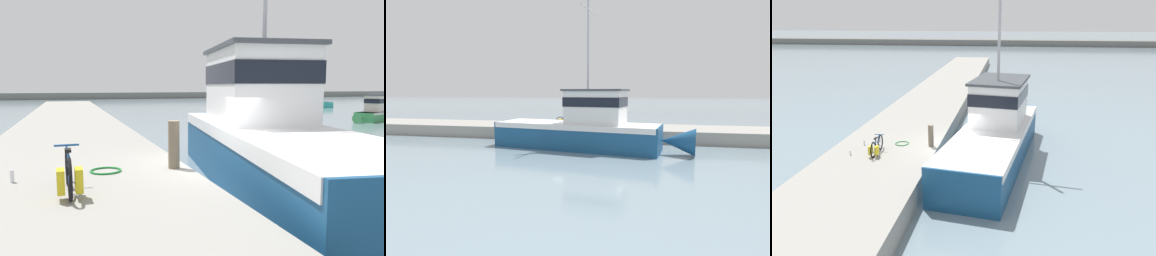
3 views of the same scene
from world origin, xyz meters
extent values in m
plane|color=gray|center=(0.00, 0.00, 0.00)|extent=(320.00, 320.00, 0.00)
cube|color=gray|center=(-3.27, 0.00, 0.48)|extent=(5.00, 80.00, 0.95)
cube|color=slate|center=(30.00, 76.30, 0.70)|extent=(180.00, 5.00, 1.40)
cube|color=navy|center=(1.83, 0.63, 0.85)|extent=(4.70, 11.35, 1.71)
cone|color=navy|center=(2.89, 7.05, 0.85)|extent=(1.92, 2.22, 1.62)
cube|color=white|center=(1.83, 0.63, 1.54)|extent=(4.73, 11.14, 0.34)
cube|color=white|center=(2.05, 1.99, 2.77)|extent=(2.92, 3.93, 2.12)
cube|color=black|center=(2.05, 1.99, 3.14)|extent=(2.97, 4.01, 0.59)
cube|color=#3D4247|center=(2.05, 1.99, 3.89)|extent=(3.15, 4.24, 0.12)
cube|color=teal|center=(28.67, 35.35, 0.35)|extent=(2.85, 6.91, 0.71)
cone|color=teal|center=(29.21, 39.27, 0.35)|extent=(0.83, 1.29, 0.67)
cube|color=beige|center=(28.67, 35.35, 0.64)|extent=(2.87, 6.78, 0.14)
cube|color=beige|center=(28.79, 36.18, 1.29)|extent=(1.83, 2.27, 1.17)
cube|color=black|center=(28.79, 36.18, 1.50)|extent=(1.87, 2.32, 0.33)
cube|color=#3D4247|center=(28.79, 36.18, 1.94)|extent=(1.98, 2.45, 0.12)
cylinder|color=#B2B2B7|center=(28.74, 35.88, 2.82)|extent=(0.14, 0.14, 1.65)
cylinder|color=#B2B2B7|center=(28.74, 35.88, 3.23)|extent=(1.76, 0.34, 0.10)
cube|color=#337F47|center=(20.68, 15.81, 0.38)|extent=(5.87, 3.51, 0.76)
cone|color=#337F47|center=(17.55, 14.58, 0.38)|extent=(1.22, 1.04, 0.72)
cube|color=beige|center=(20.68, 15.81, 0.68)|extent=(5.77, 3.49, 0.15)
cube|color=beige|center=(20.02, 15.55, 1.40)|extent=(1.99, 1.74, 1.28)
cube|color=black|center=(20.02, 15.55, 1.62)|extent=(2.03, 1.78, 0.36)
cube|color=#3D4247|center=(20.02, 15.55, 2.10)|extent=(2.15, 1.88, 0.12)
torus|color=black|center=(-3.35, -1.92, 1.30)|extent=(0.08, 0.71, 0.71)
torus|color=black|center=(-3.39, -0.88, 1.30)|extent=(0.08, 0.71, 0.71)
cylinder|color=navy|center=(-3.36, -1.75, 1.22)|extent=(0.05, 0.35, 0.19)
cylinder|color=navy|center=(-3.37, -1.53, 1.41)|extent=(0.04, 0.14, 0.54)
cylinder|color=navy|center=(-3.36, -1.69, 1.49)|extent=(0.05, 0.47, 0.40)
cylinder|color=navy|center=(-3.38, -1.26, 1.40)|extent=(0.06, 0.66, 0.54)
cylinder|color=navy|center=(-3.38, -1.21, 1.67)|extent=(0.06, 0.54, 0.05)
cylinder|color=navy|center=(-3.39, -0.91, 1.48)|extent=(0.04, 0.10, 0.36)
cylinder|color=navy|center=(-3.39, -0.94, 1.71)|extent=(0.44, 0.06, 0.04)
cube|color=black|center=(-3.37, -1.50, 1.70)|extent=(0.11, 0.24, 0.05)
cube|color=gold|center=(-3.49, -1.87, 1.27)|extent=(0.13, 0.32, 0.39)
cube|color=gold|center=(-3.21, -1.86, 1.27)|extent=(0.13, 0.32, 0.39)
cylinder|color=#756651|center=(-1.13, -0.12, 1.48)|extent=(0.26, 0.26, 1.07)
torus|color=#197A2D|center=(-2.61, 0.01, 0.97)|extent=(0.67, 0.67, 0.04)
cylinder|color=silver|center=(-4.40, -0.36, 1.07)|extent=(0.08, 0.08, 0.24)
camera|label=1|loc=(-3.35, -8.06, 2.78)|focal=35.00mm
camera|label=2|loc=(21.24, 4.94, 3.79)|focal=28.00mm
camera|label=3|loc=(2.59, -16.84, 7.00)|focal=35.00mm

